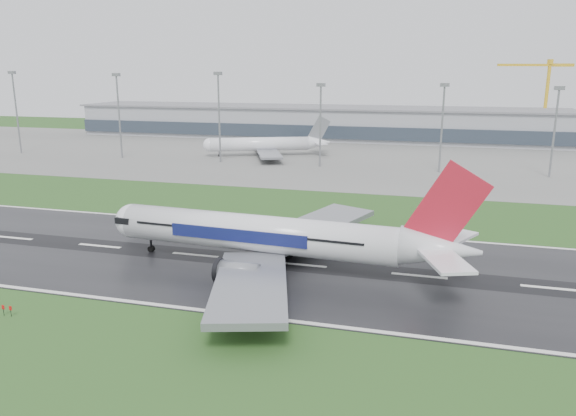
% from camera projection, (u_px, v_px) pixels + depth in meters
% --- Properties ---
extents(ground, '(520.00, 520.00, 0.00)m').
position_uv_depth(ground, '(100.00, 246.00, 105.38)').
color(ground, '#22491A').
rests_on(ground, ground).
extents(runway, '(400.00, 45.00, 0.10)m').
position_uv_depth(runway, '(100.00, 246.00, 105.37)').
color(runway, black).
rests_on(runway, ground).
extents(apron, '(400.00, 130.00, 0.08)m').
position_uv_depth(apron, '(280.00, 154.00, 222.31)').
color(apron, slate).
rests_on(apron, ground).
extents(terminal, '(240.00, 36.00, 15.00)m').
position_uv_depth(terminal, '(313.00, 123.00, 276.63)').
color(terminal, gray).
rests_on(terminal, ground).
extents(main_airliner, '(68.14, 65.26, 19.06)m').
position_uv_depth(main_airliner, '(281.00, 213.00, 91.63)').
color(main_airliner, silver).
rests_on(main_airliner, runway).
extents(parked_airliner, '(65.99, 64.09, 15.09)m').
position_uv_depth(parked_airliner, '(265.00, 137.00, 216.56)').
color(parked_airliner, white).
rests_on(parked_airliner, apron).
extents(tower_crane, '(36.04, 18.18, 38.71)m').
position_uv_depth(tower_crane, '(546.00, 100.00, 259.59)').
color(tower_crane, gold).
rests_on(tower_crane, ground).
extents(runway_sign, '(2.31, 0.65, 1.04)m').
position_uv_depth(runway_sign, '(219.00, 312.00, 75.48)').
color(runway_sign, black).
rests_on(runway_sign, ground).
extents(floodmast_0, '(0.64, 0.64, 31.73)m').
position_uv_depth(floodmast_0, '(17.00, 114.00, 221.85)').
color(floodmast_0, gray).
rests_on(floodmast_0, ground).
extents(floodmast_1, '(0.64, 0.64, 30.94)m').
position_uv_depth(floodmast_1, '(119.00, 118.00, 209.86)').
color(floodmast_1, gray).
rests_on(floodmast_1, ground).
extents(floodmast_2, '(0.64, 0.64, 31.45)m').
position_uv_depth(floodmast_2, '(219.00, 120.00, 199.20)').
color(floodmast_2, gray).
rests_on(floodmast_2, ground).
extents(floodmast_3, '(0.64, 0.64, 27.68)m').
position_uv_depth(floodmast_3, '(320.00, 127.00, 189.98)').
color(floodmast_3, gray).
rests_on(floodmast_3, ground).
extents(floodmast_4, '(0.64, 0.64, 27.93)m').
position_uv_depth(floodmast_4, '(442.00, 130.00, 179.49)').
color(floodmast_4, gray).
rests_on(floodmast_4, ground).
extents(floodmast_5, '(0.64, 0.64, 27.19)m').
position_uv_depth(floodmast_5, '(554.00, 135.00, 170.86)').
color(floodmast_5, gray).
rests_on(floodmast_5, ground).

